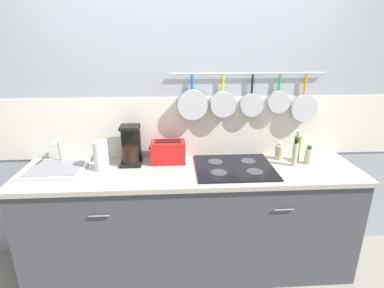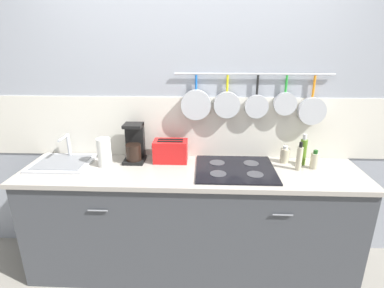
# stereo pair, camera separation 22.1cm
# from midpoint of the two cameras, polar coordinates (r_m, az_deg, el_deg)

# --- Properties ---
(ground_plane) EXTENTS (12.00, 12.00, 0.00)m
(ground_plane) POSITION_cam_midpoint_polar(r_m,az_deg,el_deg) (2.78, 2.28, -22.28)
(ground_plane) COLOR gray
(wall_back) EXTENTS (7.20, 0.14, 2.60)m
(wall_back) POSITION_cam_midpoint_polar(r_m,az_deg,el_deg) (2.49, 2.79, 5.99)
(wall_back) COLOR #999EA8
(wall_back) RESTS_ON ground_plane
(cabinet_base) EXTENTS (2.57, 0.58, 0.87)m
(cabinet_base) POSITION_cam_midpoint_polar(r_m,az_deg,el_deg) (2.52, 2.41, -14.86)
(cabinet_base) COLOR #3F4247
(cabinet_base) RESTS_ON ground_plane
(countertop) EXTENTS (2.61, 0.60, 0.03)m
(countertop) POSITION_cam_midpoint_polar(r_m,az_deg,el_deg) (2.29, 2.57, -5.49)
(countertop) COLOR #A59E93
(countertop) RESTS_ON cabinet_base
(sink_basin) EXTENTS (0.45, 0.40, 0.21)m
(sink_basin) POSITION_cam_midpoint_polar(r_m,az_deg,el_deg) (2.58, -21.19, -3.18)
(sink_basin) COLOR #B7BABF
(sink_basin) RESTS_ON countertop
(paper_towel_roll) EXTENTS (0.11, 0.11, 0.22)m
(paper_towel_roll) POSITION_cam_midpoint_polar(r_m,az_deg,el_deg) (2.40, -13.87, -1.58)
(paper_towel_roll) COLOR white
(paper_towel_roll) RESTS_ON countertop
(coffee_maker) EXTENTS (0.16, 0.18, 0.31)m
(coffee_maker) POSITION_cam_midpoint_polar(r_m,az_deg,el_deg) (2.45, -8.39, -0.35)
(coffee_maker) COLOR black
(coffee_maker) RESTS_ON countertop
(toaster) EXTENTS (0.29, 0.16, 0.18)m
(toaster) POSITION_cam_midpoint_polar(r_m,az_deg,el_deg) (2.42, -1.51, -1.39)
(toaster) COLOR red
(toaster) RESTS_ON countertop
(cooktop) EXTENTS (0.60, 0.52, 0.01)m
(cooktop) POSITION_cam_midpoint_polar(r_m,az_deg,el_deg) (2.33, 10.94, -4.77)
(cooktop) COLOR black
(cooktop) RESTS_ON countertop
(bottle_olive_oil) EXTENTS (0.07, 0.07, 0.14)m
(bottle_olive_oil) POSITION_cam_midpoint_polar(r_m,az_deg,el_deg) (2.56, 19.64, -2.05)
(bottle_olive_oil) COLOR #BFB799
(bottle_olive_oil) RESTS_ON countertop
(bottle_cooking_wine) EXTENTS (0.04, 0.04, 0.22)m
(bottle_cooking_wine) POSITION_cam_midpoint_polar(r_m,az_deg,el_deg) (2.44, 22.24, -2.49)
(bottle_cooking_wine) COLOR #BFB799
(bottle_cooking_wine) RESTS_ON countertop
(bottle_vinegar) EXTENTS (0.05, 0.05, 0.25)m
(bottle_vinegar) POSITION_cam_midpoint_polar(r_m,az_deg,el_deg) (2.55, 22.76, -1.32)
(bottle_vinegar) COLOR #4C721E
(bottle_vinegar) RESTS_ON countertop
(bottle_sesame_oil) EXTENTS (0.06, 0.06, 0.15)m
(bottle_sesame_oil) POSITION_cam_midpoint_polar(r_m,az_deg,el_deg) (2.53, 24.66, -2.90)
(bottle_sesame_oil) COLOR #BFB799
(bottle_sesame_oil) RESTS_ON countertop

